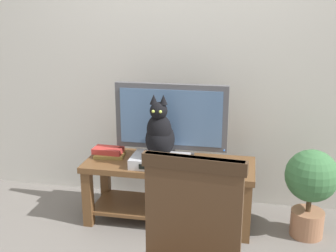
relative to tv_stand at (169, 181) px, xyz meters
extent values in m
cube|color=beige|center=(0.03, 0.49, 1.07)|extent=(7.00, 0.12, 2.80)
cube|color=brown|center=(0.00, 0.00, 0.13)|extent=(1.27, 0.49, 0.04)
cube|color=brown|center=(-0.59, -0.20, -0.11)|extent=(0.07, 0.07, 0.44)
cube|color=brown|center=(0.59, -0.20, -0.11)|extent=(0.07, 0.07, 0.44)
cube|color=brown|center=(-0.59, 0.20, -0.11)|extent=(0.07, 0.07, 0.44)
cube|color=brown|center=(0.59, 0.20, -0.11)|extent=(0.07, 0.07, 0.44)
cube|color=brown|center=(0.00, 0.00, -0.23)|extent=(1.17, 0.41, 0.02)
cube|color=#4C4C51|center=(0.00, 0.07, 0.17)|extent=(0.33, 0.20, 0.03)
cube|color=#4C4C51|center=(0.00, 0.07, 0.21)|extent=(0.06, 0.04, 0.06)
cube|color=#4C4C51|center=(0.00, 0.07, 0.49)|extent=(0.85, 0.05, 0.50)
cube|color=#4C6B93|center=(0.00, 0.04, 0.49)|extent=(0.77, 0.01, 0.42)
sphere|color=#2672F2|center=(0.40, 0.04, 0.26)|extent=(0.01, 0.01, 0.01)
cube|color=#BCBCC1|center=(-0.05, -0.08, 0.19)|extent=(0.42, 0.27, 0.07)
cube|color=black|center=(-0.05, -0.22, 0.19)|extent=(0.25, 0.01, 0.04)
ellipsoid|color=black|center=(-0.05, -0.08, 0.36)|extent=(0.21, 0.24, 0.26)
ellipsoid|color=black|center=(-0.05, -0.11, 0.44)|extent=(0.18, 0.16, 0.23)
sphere|color=black|center=(-0.05, -0.12, 0.58)|extent=(0.13, 0.13, 0.13)
cone|color=black|center=(-0.09, -0.12, 0.66)|extent=(0.06, 0.06, 0.07)
cone|color=black|center=(-0.02, -0.12, 0.66)|extent=(0.06, 0.06, 0.07)
sphere|color=#B2C64C|center=(-0.08, -0.18, 0.59)|extent=(0.02, 0.02, 0.02)
sphere|color=#B2C64C|center=(-0.03, -0.18, 0.59)|extent=(0.02, 0.02, 0.02)
cylinder|color=black|center=(0.01, -0.16, 0.25)|extent=(0.08, 0.20, 0.04)
cube|color=#513823|center=(0.35, -1.23, 0.42)|extent=(0.44, 0.08, 0.51)
cube|color=#412C1C|center=(0.35, -1.23, 0.64)|extent=(0.46, 0.09, 0.06)
cube|color=olive|center=(-0.48, 0.04, 0.16)|extent=(0.25, 0.20, 0.02)
cube|color=#B2332D|center=(-0.50, 0.04, 0.20)|extent=(0.23, 0.14, 0.04)
cylinder|color=#9E6B4C|center=(1.03, -0.03, -0.23)|extent=(0.24, 0.24, 0.19)
cylinder|color=#332319|center=(1.03, -0.03, -0.15)|extent=(0.22, 0.22, 0.02)
cylinder|color=#4C3823|center=(1.03, -0.03, -0.07)|extent=(0.04, 0.04, 0.13)
sphere|color=#386B3D|center=(1.03, -0.03, 0.14)|extent=(0.37, 0.37, 0.37)
camera|label=1|loc=(0.57, -2.89, 1.30)|focal=44.72mm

